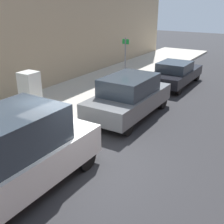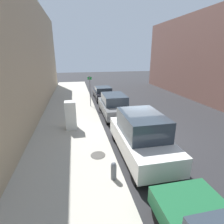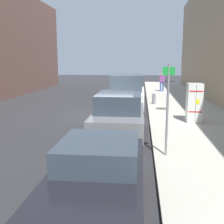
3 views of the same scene
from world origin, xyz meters
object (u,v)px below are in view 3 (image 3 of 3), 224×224
at_px(pedestrian_walking_far, 162,81).
at_px(parked_van_white, 127,93).
at_px(parked_suv_gray, 119,114).
at_px(parked_sedan_dark, 98,174).
at_px(street_sign_post, 168,106).
at_px(fire_hydrant, 154,98).
at_px(parked_sedan_green, 130,89).
at_px(discarded_refrigerator, 194,103).

distance_m(pedestrian_walking_far, parked_van_white, 9.57).
relative_size(parked_suv_gray, parked_sedan_dark, 1.01).
bearing_deg(street_sign_post, pedestrian_walking_far, -93.51).
distance_m(fire_hydrant, parked_sedan_green, 4.13).
relative_size(parked_van_white, parked_suv_gray, 1.07).
distance_m(pedestrian_walking_far, parked_sedan_green, 4.74).
xyz_separation_m(fire_hydrant, pedestrian_walking_far, (-1.03, -7.63, 0.59)).
bearing_deg(parked_sedan_dark, fire_hydrant, -97.38).
bearing_deg(fire_hydrant, parked_van_white, 42.63).
bearing_deg(parked_suv_gray, discarded_refrigerator, -145.47).
bearing_deg(discarded_refrigerator, street_sign_post, 70.92).
bearing_deg(street_sign_post, parked_suv_gray, -57.33).
relative_size(fire_hydrant, parked_van_white, 0.15).
xyz_separation_m(fire_hydrant, parked_sedan_dark, (1.69, 13.03, 0.19)).
distance_m(fire_hydrant, parked_van_white, 2.36).
distance_m(parked_suv_gray, parked_sedan_dark, 5.52).
bearing_deg(parked_van_white, parked_sedan_dark, 90.00).
xyz_separation_m(street_sign_post, fire_hydrant, (-0.05, -10.07, -1.16)).
distance_m(discarded_refrigerator, parked_suv_gray, 4.02).
bearing_deg(fire_hydrant, parked_suv_gray, 77.33).
bearing_deg(pedestrian_walking_far, discarded_refrigerator, 113.70).
relative_size(parked_sedan_green, parked_van_white, 0.93).
height_order(street_sign_post, fire_hydrant, street_sign_post).
height_order(parked_sedan_green, parked_suv_gray, parked_suv_gray).
bearing_deg(parked_sedan_dark, pedestrian_walking_far, -97.51).
distance_m(parked_sedan_green, parked_sedan_dark, 16.79).
bearing_deg(street_sign_post, fire_hydrant, -90.30).
distance_m(discarded_refrigerator, fire_hydrant, 5.51).
relative_size(fire_hydrant, parked_sedan_dark, 0.16).
bearing_deg(pedestrian_walking_far, parked_sedan_dark, 103.59).
xyz_separation_m(parked_van_white, parked_suv_gray, (0.00, 5.96, -0.18)).
xyz_separation_m(discarded_refrigerator, pedestrian_walking_far, (0.58, -12.86, 0.06)).
bearing_deg(parked_sedan_dark, discarded_refrigerator, -113.00).
xyz_separation_m(fire_hydrant, parked_suv_gray, (1.69, 7.51, 0.37)).
height_order(discarded_refrigerator, parked_sedan_dark, discarded_refrigerator).
bearing_deg(discarded_refrigerator, parked_sedan_green, -69.82).
height_order(discarded_refrigerator, street_sign_post, street_sign_post).
height_order(street_sign_post, parked_sedan_green, street_sign_post).
bearing_deg(parked_sedan_green, parked_sedan_dark, 90.00).
height_order(street_sign_post, parked_van_white, street_sign_post).
bearing_deg(fire_hydrant, street_sign_post, 89.70).
height_order(fire_hydrant, parked_suv_gray, parked_suv_gray).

